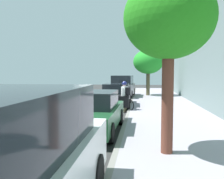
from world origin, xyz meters
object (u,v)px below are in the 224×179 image
object	(u,v)px
parked_sedan_green_second	(94,112)
parked_suv_grey_far	(123,86)
bicycle_at_curb	(122,104)
parked_sedan_black_mid	(116,95)
street_tree_far_end	(148,62)
cyclist_with_backpack	(125,93)
street_tree_mid_block	(169,20)

from	to	relation	value
parked_sedan_green_second	parked_suv_grey_far	xyz separation A→B (m)	(0.11, 12.38, 0.27)
bicycle_at_curb	parked_sedan_black_mid	bearing A→B (deg)	108.29
parked_sedan_black_mid	street_tree_far_end	size ratio (longest dim) A/B	1.04
cyclist_with_backpack	parked_sedan_green_second	bearing A→B (deg)	-100.24
parked_sedan_green_second	parked_sedan_black_mid	xyz separation A→B (m)	(0.15, 6.45, 0.00)
cyclist_with_backpack	street_tree_far_end	distance (m)	9.29
parked_suv_grey_far	parked_sedan_green_second	bearing A→B (deg)	-90.52
parked_sedan_green_second	street_tree_mid_block	world-z (taller)	street_tree_mid_block
parked_sedan_green_second	bicycle_at_curb	distance (m)	5.11
bicycle_at_curb	parked_sedan_green_second	bearing A→B (deg)	-96.85
parked_sedan_black_mid	street_tree_far_end	distance (m)	7.81
parked_sedan_black_mid	parked_suv_grey_far	size ratio (longest dim) A/B	0.93
parked_suv_grey_far	parked_sedan_black_mid	bearing A→B (deg)	-89.61
parked_sedan_black_mid	street_tree_far_end	xyz separation A→B (m)	(2.24, 7.06, 2.48)
parked_suv_grey_far	street_tree_mid_block	distance (m)	15.15
parked_sedan_green_second	cyclist_with_backpack	size ratio (longest dim) A/B	2.55
parked_sedan_black_mid	cyclist_with_backpack	size ratio (longest dim) A/B	2.54
bicycle_at_curb	street_tree_far_end	bearing A→B (deg)	78.07
street_tree_far_end	cyclist_with_backpack	bearing A→B (deg)	-99.95
parked_sedan_green_second	street_tree_mid_block	xyz separation A→B (m)	(2.39, -2.38, 2.76)
parked_suv_grey_far	street_tree_mid_block	bearing A→B (deg)	-81.22
parked_sedan_black_mid	street_tree_far_end	world-z (taller)	street_tree_far_end
parked_sedan_green_second	cyclist_with_backpack	xyz separation A→B (m)	(0.83, 4.61, 0.31)
parked_suv_grey_far	bicycle_at_curb	xyz separation A→B (m)	(0.50, -7.32, -0.64)
parked_sedan_black_mid	parked_sedan_green_second	bearing A→B (deg)	-91.36
parked_sedan_green_second	street_tree_mid_block	size ratio (longest dim) A/B	0.99
parked_sedan_black_mid	bicycle_at_curb	bearing A→B (deg)	-71.71
parked_suv_grey_far	cyclist_with_backpack	size ratio (longest dim) A/B	2.74
bicycle_at_curb	street_tree_far_end	world-z (taller)	street_tree_far_end
street_tree_mid_block	street_tree_far_end	world-z (taller)	street_tree_mid_block
bicycle_at_curb	street_tree_far_end	size ratio (longest dim) A/B	0.35
street_tree_mid_block	street_tree_far_end	size ratio (longest dim) A/B	1.05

